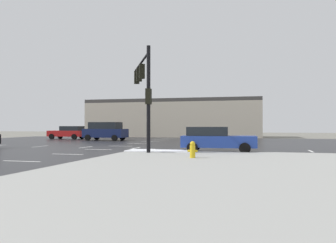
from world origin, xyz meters
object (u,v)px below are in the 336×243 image
at_px(traffic_signal_mast, 143,83).
at_px(sedan_blue, 216,139).
at_px(suv_navy, 105,131).
at_px(fire_hydrant, 193,149).
at_px(sedan_red, 68,132).

distance_m(traffic_signal_mast, sedan_blue, 5.74).
height_order(sedan_blue, suv_navy, suv_navy).
bearing_deg(traffic_signal_mast, suv_navy, 6.33).
bearing_deg(sedan_blue, suv_navy, 130.04).
height_order(traffic_signal_mast, fire_hydrant, traffic_signal_mast).
distance_m(traffic_signal_mast, fire_hydrant, 7.06).
height_order(traffic_signal_mast, suv_navy, traffic_signal_mast).
bearing_deg(fire_hydrant, traffic_signal_mast, 131.85).
distance_m(traffic_signal_mast, sedan_red, 22.93).
bearing_deg(sedan_red, traffic_signal_mast, 133.46).
bearing_deg(sedan_blue, traffic_signal_mast, -176.98).
bearing_deg(sedan_blue, sedan_red, 136.04).
bearing_deg(suv_navy, sedan_red, -16.47).
relative_size(traffic_signal_mast, sedan_red, 1.34).
distance_m(fire_hydrant, sedan_blue, 5.04).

